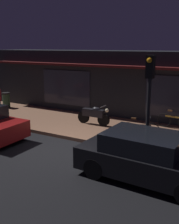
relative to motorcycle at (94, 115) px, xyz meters
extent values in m
plane|color=black|center=(0.32, -3.15, -0.65)|extent=(60.00, 60.00, 0.00)
cube|color=#8C6047|center=(0.32, -0.15, -0.57)|extent=(18.00, 4.00, 0.15)
cube|color=black|center=(0.32, 3.25, 1.15)|extent=(18.00, 2.80, 3.60)
cube|color=#262838|center=(-2.88, 1.83, 0.85)|extent=(3.20, 0.04, 2.00)
cube|color=#262838|center=(3.52, 1.83, 0.85)|extent=(3.20, 0.04, 2.00)
cube|color=#591919|center=(0.32, 1.60, 2.20)|extent=(16.20, 0.50, 0.12)
cylinder|color=black|center=(-0.58, -0.01, -0.20)|extent=(0.60, 0.13, 0.60)
cylinder|color=black|center=(0.52, 0.00, -0.20)|extent=(0.60, 0.13, 0.60)
cube|color=black|center=(-0.03, 0.00, 0.08)|extent=(1.10, 0.29, 0.36)
ellipsoid|color=black|center=(0.12, 0.00, 0.28)|extent=(0.44, 0.24, 0.20)
sphere|color=#F9EDB7|center=(0.69, 0.01, 0.28)|extent=(0.18, 0.18, 0.18)
cylinder|color=gray|center=(0.49, 0.00, 0.45)|extent=(0.03, 0.55, 0.03)
torus|color=black|center=(2.13, -1.00, -0.17)|extent=(0.63, 0.27, 0.66)
torus|color=black|center=(3.06, -0.64, -0.17)|extent=(0.63, 0.27, 0.66)
cube|color=black|center=(2.59, -0.82, 0.05)|extent=(0.85, 0.36, 0.06)
cube|color=brown|center=(2.36, -0.91, 0.32)|extent=(0.22, 0.15, 0.06)
cylinder|color=black|center=(2.98, -0.67, 0.40)|extent=(0.17, 0.40, 0.02)
torus|color=black|center=(3.05, 1.29, -0.17)|extent=(0.66, 0.12, 0.66)
cube|color=#B78C2D|center=(3.55, 1.23, 0.05)|extent=(0.90, 0.15, 0.06)
cube|color=brown|center=(3.30, 1.26, 0.32)|extent=(0.21, 0.10, 0.06)
cylinder|color=#2D4C33|center=(-6.52, 0.62, -0.07)|extent=(0.44, 0.44, 0.85)
cylinder|color=black|center=(-6.52, 0.62, 0.39)|extent=(0.48, 0.48, 0.08)
cylinder|color=black|center=(3.60, -2.98, 1.15)|extent=(0.12, 0.12, 3.60)
cube|color=black|center=(3.60, -2.98, 2.60)|extent=(0.24, 0.24, 0.70)
sphere|color=orange|center=(3.60, -3.11, 2.80)|extent=(0.16, 0.16, 0.16)
cylinder|color=black|center=(-2.07, -3.08, -0.33)|extent=(0.64, 0.22, 0.64)
cylinder|color=black|center=(2.65, -3.09, -0.33)|extent=(0.65, 0.25, 0.64)
cylinder|color=black|center=(2.58, -4.65, -0.33)|extent=(0.65, 0.25, 0.64)
cube|color=black|center=(3.96, -3.93, -0.10)|extent=(4.17, 1.93, 0.68)
cube|color=black|center=(3.81, -3.92, 0.45)|extent=(2.27, 1.69, 0.64)
camera|label=1|loc=(6.23, -11.29, 3.24)|focal=44.31mm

